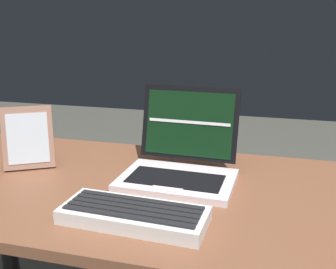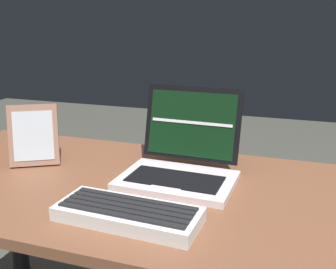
% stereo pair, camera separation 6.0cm
% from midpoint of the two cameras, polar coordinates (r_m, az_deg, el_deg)
% --- Properties ---
extents(desk, '(1.61, 0.66, 0.75)m').
position_cam_midpoint_polar(desk, '(1.07, 1.96, -14.56)').
color(desk, brown).
rests_on(desk, ground).
extents(laptop_front, '(0.31, 0.27, 0.24)m').
position_cam_midpoint_polar(laptop_front, '(1.06, 3.64, -4.04)').
color(laptop_front, silver).
rests_on(laptop_front, desk).
extents(external_keyboard, '(0.32, 0.14, 0.04)m').
position_cam_midpoint_polar(external_keyboard, '(0.86, -3.83, -11.49)').
color(external_keyboard, silver).
rests_on(external_keyboard, desk).
extents(photo_frame, '(0.15, 0.12, 0.18)m').
position_cam_midpoint_polar(photo_frame, '(1.21, -17.72, -0.17)').
color(photo_frame, '#8E6351').
rests_on(photo_frame, desk).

